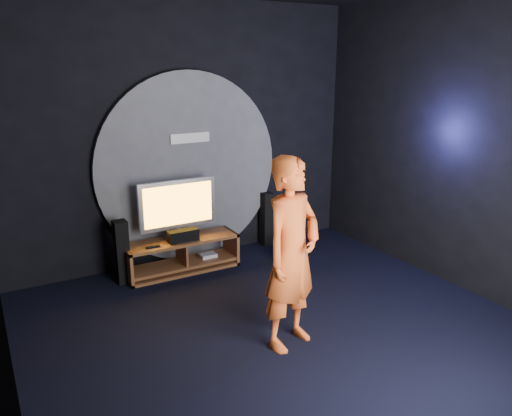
{
  "coord_description": "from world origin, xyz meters",
  "views": [
    {
      "loc": [
        -2.54,
        -3.81,
        2.7
      ],
      "look_at": [
        0.25,
        1.05,
        1.05
      ],
      "focal_mm": 35.0,
      "sensor_mm": 36.0,
      "label": 1
    }
  ],
  "objects_px": {
    "media_console": "(182,257)",
    "subwoofer": "(294,255)",
    "tv": "(178,207)",
    "tower_speaker_left": "(122,252)",
    "tower_speaker_right": "(267,219)",
    "player": "(292,254)"
  },
  "relations": [
    {
      "from": "media_console",
      "to": "tv",
      "type": "bearing_deg",
      "value": 95.66
    },
    {
      "from": "tv",
      "to": "tower_speaker_left",
      "type": "bearing_deg",
      "value": -177.13
    },
    {
      "from": "tv",
      "to": "tower_speaker_right",
      "type": "relative_size",
      "value": 1.28
    },
    {
      "from": "subwoofer",
      "to": "player",
      "type": "relative_size",
      "value": 0.17
    },
    {
      "from": "tower_speaker_right",
      "to": "player",
      "type": "xyz_separation_m",
      "value": [
        -1.23,
        -2.5,
        0.54
      ]
    },
    {
      "from": "tower_speaker_right",
      "to": "subwoofer",
      "type": "height_order",
      "value": "tower_speaker_right"
    },
    {
      "from": "media_console",
      "to": "subwoofer",
      "type": "height_order",
      "value": "media_console"
    },
    {
      "from": "media_console",
      "to": "player",
      "type": "height_order",
      "value": "player"
    },
    {
      "from": "media_console",
      "to": "player",
      "type": "bearing_deg",
      "value": -83.21
    },
    {
      "from": "media_console",
      "to": "subwoofer",
      "type": "xyz_separation_m",
      "value": [
        1.37,
        -0.62,
        -0.04
      ]
    },
    {
      "from": "tv",
      "to": "subwoofer",
      "type": "bearing_deg",
      "value": -26.33
    },
    {
      "from": "player",
      "to": "tv",
      "type": "bearing_deg",
      "value": 78.66
    },
    {
      "from": "tower_speaker_left",
      "to": "tower_speaker_right",
      "type": "xyz_separation_m",
      "value": [
        2.28,
        0.27,
        0.0
      ]
    },
    {
      "from": "player",
      "to": "media_console",
      "type": "bearing_deg",
      "value": 78.69
    },
    {
      "from": "tower_speaker_left",
      "to": "tower_speaker_right",
      "type": "distance_m",
      "value": 2.29
    },
    {
      "from": "tv",
      "to": "subwoofer",
      "type": "distance_m",
      "value": 1.7
    },
    {
      "from": "tower_speaker_right",
      "to": "subwoofer",
      "type": "distance_m",
      "value": 0.96
    },
    {
      "from": "tv",
      "to": "tower_speaker_left",
      "type": "distance_m",
      "value": 0.91
    },
    {
      "from": "tv",
      "to": "player",
      "type": "distance_m",
      "value": 2.29
    },
    {
      "from": "tower_speaker_left",
      "to": "tower_speaker_right",
      "type": "bearing_deg",
      "value": 6.81
    },
    {
      "from": "tower_speaker_right",
      "to": "player",
      "type": "relative_size",
      "value": 0.43
    },
    {
      "from": "tower_speaker_left",
      "to": "player",
      "type": "relative_size",
      "value": 0.43
    }
  ]
}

